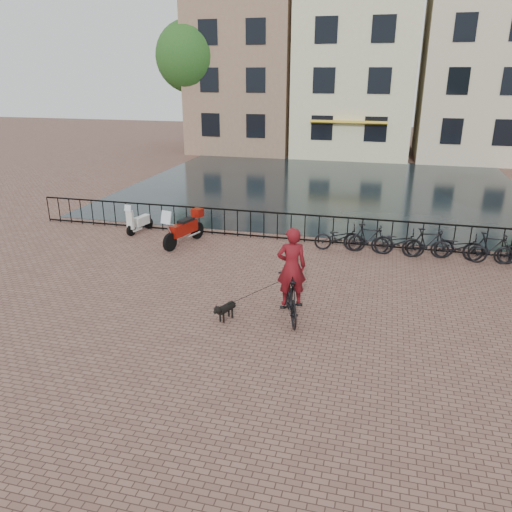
% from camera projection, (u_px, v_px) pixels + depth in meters
% --- Properties ---
extents(ground, '(100.00, 100.00, 0.00)m').
position_uv_depth(ground, '(221.00, 355.00, 10.76)').
color(ground, brown).
rests_on(ground, ground).
extents(canal_water, '(20.00, 20.00, 0.00)m').
position_uv_depth(canal_water, '(324.00, 187.00, 26.46)').
color(canal_water, black).
rests_on(canal_water, ground).
extents(railing, '(20.00, 0.05, 1.02)m').
position_uv_depth(railing, '(291.00, 227.00, 17.85)').
color(railing, black).
rests_on(railing, ground).
extents(canal_house_left, '(7.50, 9.00, 12.80)m').
position_uv_depth(canal_house_left, '(250.00, 62.00, 37.53)').
color(canal_house_left, '#86614E').
rests_on(canal_house_left, ground).
extents(canal_house_mid, '(8.00, 9.50, 11.80)m').
position_uv_depth(canal_house_mid, '(357.00, 69.00, 35.82)').
color(canal_house_mid, beige).
rests_on(canal_house_mid, ground).
extents(canal_house_right, '(7.00, 9.00, 13.30)m').
position_uv_depth(canal_house_right, '(478.00, 57.00, 33.68)').
color(canal_house_right, beige).
rests_on(canal_house_right, ground).
extents(tree_far_left, '(5.04, 5.04, 9.27)m').
position_uv_depth(tree_far_left, '(191.00, 57.00, 35.52)').
color(tree_far_left, black).
rests_on(tree_far_left, ground).
extents(cyclist, '(1.16, 2.07, 2.73)m').
position_uv_depth(cyclist, '(291.00, 279.00, 12.02)').
color(cyclist, black).
rests_on(cyclist, ground).
extents(dog, '(0.49, 0.77, 0.49)m').
position_uv_depth(dog, '(226.00, 310.00, 12.21)').
color(dog, black).
rests_on(dog, ground).
extents(motorcycle, '(1.02, 2.09, 1.46)m').
position_uv_depth(motorcycle, '(184.00, 225.00, 17.37)').
color(motorcycle, maroon).
rests_on(motorcycle, ground).
extents(scooter, '(0.65, 1.36, 1.22)m').
position_uv_depth(scooter, '(139.00, 217.00, 18.78)').
color(scooter, silver).
rests_on(scooter, ground).
extents(parked_bike_0, '(1.77, 0.76, 0.90)m').
position_uv_depth(parked_bike_0, '(340.00, 238.00, 16.90)').
color(parked_bike_0, black).
rests_on(parked_bike_0, ground).
extents(parked_bike_1, '(1.69, 0.58, 1.00)m').
position_uv_depth(parked_bike_1, '(369.00, 239.00, 16.66)').
color(parked_bike_1, black).
rests_on(parked_bike_1, ground).
extents(parked_bike_2, '(1.74, 0.66, 0.90)m').
position_uv_depth(parked_bike_2, '(398.00, 242.00, 16.45)').
color(parked_bike_2, black).
rests_on(parked_bike_2, ground).
extents(parked_bike_3, '(1.72, 0.73, 1.00)m').
position_uv_depth(parked_bike_3, '(428.00, 243.00, 16.21)').
color(parked_bike_3, black).
rests_on(parked_bike_3, ground).
extents(parked_bike_4, '(1.78, 0.81, 0.90)m').
position_uv_depth(parked_bike_4, '(459.00, 247.00, 16.00)').
color(parked_bike_4, black).
rests_on(parked_bike_4, ground).
extents(parked_bike_5, '(1.67, 0.50, 1.00)m').
position_uv_depth(parked_bike_5, '(491.00, 248.00, 15.76)').
color(parked_bike_5, black).
rests_on(parked_bike_5, ground).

